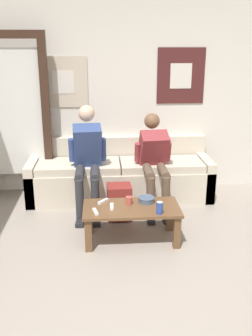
{
  "coord_description": "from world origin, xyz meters",
  "views": [
    {
      "loc": [
        -0.35,
        -2.46,
        1.97
      ],
      "look_at": [
        -0.07,
        1.5,
        0.67
      ],
      "focal_mm": 40.0,
      "sensor_mm": 36.0,
      "label": 1
    }
  ],
  "objects_px": {
    "person_seated_teen": "(154,158)",
    "coffee_table": "(131,213)",
    "person_seated_adult": "(87,155)",
    "ceramic_bowl": "(146,199)",
    "backpack": "(119,203)",
    "game_controller_far_center": "(103,201)",
    "drink_can_blue": "(160,208)",
    "game_controller_near_right": "(95,212)",
    "couch": "(120,176)",
    "pillar_candle": "(129,200)",
    "game_controller_near_left": "(112,207)"
  },
  "relations": [
    {
      "from": "person_seated_teen",
      "to": "coffee_table",
      "type": "bearing_deg",
      "value": -112.23
    },
    {
      "from": "coffee_table",
      "to": "person_seated_teen",
      "type": "distance_m",
      "value": 1.0
    },
    {
      "from": "person_seated_adult",
      "to": "person_seated_teen",
      "type": "xyz_separation_m",
      "value": [
        0.83,
        0.0,
        -0.06
      ]
    },
    {
      "from": "ceramic_bowl",
      "to": "backpack",
      "type": "bearing_deg",
      "value": 122.84
    },
    {
      "from": "ceramic_bowl",
      "to": "game_controller_far_center",
      "type": "distance_m",
      "value": 0.46
    },
    {
      "from": "drink_can_blue",
      "to": "person_seated_teen",
      "type": "bearing_deg",
      "value": 84.98
    },
    {
      "from": "person_seated_adult",
      "to": "game_controller_near_right",
      "type": "relative_size",
      "value": 8.59
    },
    {
      "from": "person_seated_adult",
      "to": "game_controller_far_center",
      "type": "distance_m",
      "value": 0.81
    },
    {
      "from": "couch",
      "to": "game_controller_near_right",
      "type": "xyz_separation_m",
      "value": [
        -0.32,
        -1.33,
        0.11
      ]
    },
    {
      "from": "pillar_candle",
      "to": "coffee_table",
      "type": "bearing_deg",
      "value": -76.25
    },
    {
      "from": "backpack",
      "to": "game_controller_near_right",
      "type": "bearing_deg",
      "value": -113.02
    },
    {
      "from": "couch",
      "to": "ceramic_bowl",
      "type": "height_order",
      "value": "couch"
    },
    {
      "from": "person_seated_adult",
      "to": "game_controller_far_center",
      "type": "bearing_deg",
      "value": -76.13
    },
    {
      "from": "couch",
      "to": "game_controller_near_left",
      "type": "distance_m",
      "value": 1.23
    },
    {
      "from": "couch",
      "to": "game_controller_near_left",
      "type": "xyz_separation_m",
      "value": [
        -0.15,
        -1.22,
        0.11
      ]
    },
    {
      "from": "couch",
      "to": "person_seated_adult",
      "type": "xyz_separation_m",
      "value": [
        -0.42,
        -0.34,
        0.41
      ]
    },
    {
      "from": "couch",
      "to": "ceramic_bowl",
      "type": "distance_m",
      "value": 1.13
    },
    {
      "from": "coffee_table",
      "to": "backpack",
      "type": "distance_m",
      "value": 0.55
    },
    {
      "from": "backpack",
      "to": "couch",
      "type": "bearing_deg",
      "value": 86.29
    },
    {
      "from": "coffee_table",
      "to": "drink_can_blue",
      "type": "xyz_separation_m",
      "value": [
        0.27,
        -0.18,
        0.14
      ]
    },
    {
      "from": "couch",
      "to": "ceramic_bowl",
      "type": "bearing_deg",
      "value": -78.47
    },
    {
      "from": "couch",
      "to": "game_controller_far_center",
      "type": "bearing_deg",
      "value": -102.44
    },
    {
      "from": "drink_can_blue",
      "to": "game_controller_near_right",
      "type": "relative_size",
      "value": 0.84
    },
    {
      "from": "game_controller_near_right",
      "to": "person_seated_adult",
      "type": "bearing_deg",
      "value": 95.64
    },
    {
      "from": "game_controller_near_right",
      "to": "game_controller_far_center",
      "type": "xyz_separation_m",
      "value": [
        0.08,
        0.26,
        0.0
      ]
    },
    {
      "from": "person_seated_adult",
      "to": "ceramic_bowl",
      "type": "relative_size",
      "value": 7.28
    },
    {
      "from": "ceramic_bowl",
      "to": "game_controller_near_right",
      "type": "height_order",
      "value": "ceramic_bowl"
    },
    {
      "from": "coffee_table",
      "to": "game_controller_near_right",
      "type": "relative_size",
      "value": 6.77
    },
    {
      "from": "person_seated_adult",
      "to": "drink_can_blue",
      "type": "distance_m",
      "value": 1.31
    },
    {
      "from": "person_seated_teen",
      "to": "game_controller_near_left",
      "type": "xyz_separation_m",
      "value": [
        -0.56,
        -0.88,
        -0.25
      ]
    },
    {
      "from": "pillar_candle",
      "to": "drink_can_blue",
      "type": "xyz_separation_m",
      "value": [
        0.28,
        -0.25,
        0.02
      ]
    },
    {
      "from": "coffee_table",
      "to": "backpack",
      "type": "height_order",
      "value": "backpack"
    },
    {
      "from": "ceramic_bowl",
      "to": "game_controller_far_center",
      "type": "relative_size",
      "value": 1.32
    },
    {
      "from": "couch",
      "to": "game_controller_near_left",
      "type": "height_order",
      "value": "couch"
    },
    {
      "from": "person_seated_teen",
      "to": "drink_can_blue",
      "type": "bearing_deg",
      "value": -95.02
    },
    {
      "from": "coffee_table",
      "to": "drink_can_blue",
      "type": "relative_size",
      "value": 8.08
    },
    {
      "from": "person_seated_adult",
      "to": "pillar_candle",
      "type": "height_order",
      "value": "person_seated_adult"
    },
    {
      "from": "couch",
      "to": "coffee_table",
      "type": "distance_m",
      "value": 1.22
    },
    {
      "from": "game_controller_near_left",
      "to": "game_controller_far_center",
      "type": "relative_size",
      "value": 1.1
    },
    {
      "from": "coffee_table",
      "to": "ceramic_bowl",
      "type": "bearing_deg",
      "value": 33.92
    },
    {
      "from": "game_controller_near_left",
      "to": "game_controller_far_center",
      "type": "distance_m",
      "value": 0.17
    },
    {
      "from": "person_seated_adult",
      "to": "backpack",
      "type": "relative_size",
      "value": 3.08
    },
    {
      "from": "game_controller_near_right",
      "to": "game_controller_far_center",
      "type": "distance_m",
      "value": 0.27
    },
    {
      "from": "person_seated_teen",
      "to": "game_controller_near_left",
      "type": "height_order",
      "value": "person_seated_teen"
    },
    {
      "from": "person_seated_teen",
      "to": "game_controller_near_left",
      "type": "distance_m",
      "value": 1.07
    },
    {
      "from": "game_controller_near_right",
      "to": "couch",
      "type": "bearing_deg",
      "value": 76.51
    },
    {
      "from": "backpack",
      "to": "ceramic_bowl",
      "type": "bearing_deg",
      "value": -57.16
    },
    {
      "from": "pillar_candle",
      "to": "game_controller_near_left",
      "type": "distance_m",
      "value": 0.2
    },
    {
      "from": "backpack",
      "to": "game_controller_near_left",
      "type": "distance_m",
      "value": 0.58
    },
    {
      "from": "game_controller_near_right",
      "to": "game_controller_far_center",
      "type": "relative_size",
      "value": 1.12
    }
  ]
}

